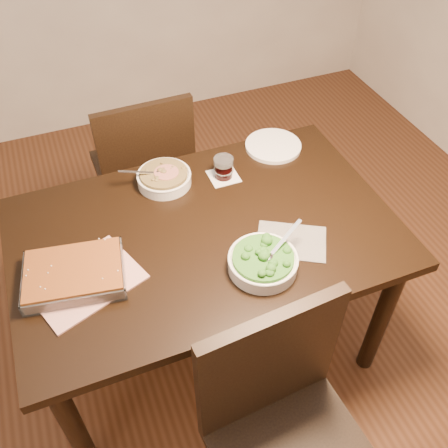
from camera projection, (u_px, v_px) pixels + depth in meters
name	position (u px, v px, depth m)	size (l,w,h in m)	color
ground	(209.00, 339.00, 2.36)	(4.00, 4.00, 0.00)	#432313
table	(205.00, 247.00, 1.90)	(1.40, 0.90, 0.75)	black
magazine_a	(86.00, 282.00, 1.66)	(0.34, 0.25, 0.01)	#B83B34
magazine_b	(291.00, 241.00, 1.79)	(0.25, 0.18, 0.00)	#222329
coaster	(224.00, 176.00, 2.04)	(0.12, 0.12, 0.00)	white
stew_bowl	(164.00, 177.00, 1.99)	(0.24, 0.22, 0.08)	white
broccoli_bowl	(263.00, 262.00, 1.68)	(0.26, 0.24, 0.09)	white
baking_dish	(74.00, 274.00, 1.64)	(0.36, 0.29, 0.06)	silver
wine_tumbler	(224.00, 167.00, 2.01)	(0.08, 0.08, 0.09)	black
dinner_plate	(273.00, 146.00, 2.17)	(0.24, 0.24, 0.02)	white
chair_near	(285.00, 427.00, 1.52)	(0.49, 0.49, 0.98)	black
chair_far	(145.00, 167.00, 2.44)	(0.45, 0.45, 0.94)	black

